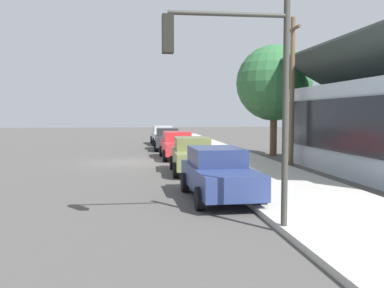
{
  "coord_description": "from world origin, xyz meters",
  "views": [
    {
      "loc": [
        23.84,
        0.31,
        2.68
      ],
      "look_at": [
        -1.89,
        3.66,
        0.85
      ],
      "focal_mm": 40.66,
      "sensor_mm": 36.0,
      "label": 1
    }
  ],
  "objects_px": {
    "car_charcoal": "(167,139)",
    "utility_pole_wooden": "(292,89)",
    "car_cherry": "(177,145)",
    "car_olive": "(193,155)",
    "traffic_light_main": "(239,76)",
    "fire_hydrant_red": "(197,147)",
    "shade_tree": "(274,83)",
    "car_silver": "(163,135)",
    "car_navy": "(218,173)"
  },
  "relations": [
    {
      "from": "utility_pole_wooden",
      "to": "fire_hydrant_red",
      "type": "distance_m",
      "value": 8.2
    },
    {
      "from": "car_navy",
      "to": "car_silver",
      "type": "bearing_deg",
      "value": 178.87
    },
    {
      "from": "fire_hydrant_red",
      "to": "car_olive",
      "type": "bearing_deg",
      "value": -9.27
    },
    {
      "from": "car_silver",
      "to": "car_cherry",
      "type": "relative_size",
      "value": 1.03
    },
    {
      "from": "car_silver",
      "to": "car_cherry",
      "type": "bearing_deg",
      "value": -0.73
    },
    {
      "from": "car_cherry",
      "to": "utility_pole_wooden",
      "type": "relative_size",
      "value": 0.64
    },
    {
      "from": "shade_tree",
      "to": "car_silver",
      "type": "bearing_deg",
      "value": -149.97
    },
    {
      "from": "car_cherry",
      "to": "fire_hydrant_red",
      "type": "bearing_deg",
      "value": 143.01
    },
    {
      "from": "utility_pole_wooden",
      "to": "fire_hydrant_red",
      "type": "relative_size",
      "value": 10.56
    },
    {
      "from": "car_olive",
      "to": "fire_hydrant_red",
      "type": "bearing_deg",
      "value": 172.59
    },
    {
      "from": "car_navy",
      "to": "car_cherry",
      "type": "bearing_deg",
      "value": 178.84
    },
    {
      "from": "traffic_light_main",
      "to": "utility_pole_wooden",
      "type": "distance_m",
      "value": 13.3
    },
    {
      "from": "car_silver",
      "to": "utility_pole_wooden",
      "type": "bearing_deg",
      "value": 17.69
    },
    {
      "from": "car_cherry",
      "to": "utility_pole_wooden",
      "type": "height_order",
      "value": "utility_pole_wooden"
    },
    {
      "from": "car_charcoal",
      "to": "car_navy",
      "type": "relative_size",
      "value": 0.94
    },
    {
      "from": "traffic_light_main",
      "to": "car_silver",
      "type": "bearing_deg",
      "value": 179.8
    },
    {
      "from": "car_navy",
      "to": "traffic_light_main",
      "type": "xyz_separation_m",
      "value": [
        4.02,
        -0.33,
        2.68
      ]
    },
    {
      "from": "car_olive",
      "to": "shade_tree",
      "type": "height_order",
      "value": "shade_tree"
    },
    {
      "from": "car_silver",
      "to": "utility_pole_wooden",
      "type": "xyz_separation_m",
      "value": [
        16.14,
        5.56,
        3.11
      ]
    },
    {
      "from": "traffic_light_main",
      "to": "car_olive",
      "type": "bearing_deg",
      "value": 178.24
    },
    {
      "from": "car_silver",
      "to": "traffic_light_main",
      "type": "bearing_deg",
      "value": -1.52
    },
    {
      "from": "car_silver",
      "to": "car_navy",
      "type": "relative_size",
      "value": 1.06
    },
    {
      "from": "car_charcoal",
      "to": "car_cherry",
      "type": "distance_m",
      "value": 6.13
    },
    {
      "from": "car_cherry",
      "to": "utility_pole_wooden",
      "type": "bearing_deg",
      "value": 51.05
    },
    {
      "from": "shade_tree",
      "to": "traffic_light_main",
      "type": "distance_m",
      "value": 18.42
    },
    {
      "from": "car_olive",
      "to": "traffic_light_main",
      "type": "xyz_separation_m",
      "value": [
        10.04,
        -0.31,
        2.68
      ]
    },
    {
      "from": "shade_tree",
      "to": "traffic_light_main",
      "type": "height_order",
      "value": "shade_tree"
    },
    {
      "from": "car_silver",
      "to": "shade_tree",
      "type": "height_order",
      "value": "shade_tree"
    },
    {
      "from": "utility_pole_wooden",
      "to": "car_cherry",
      "type": "bearing_deg",
      "value": -128.63
    },
    {
      "from": "car_charcoal",
      "to": "utility_pole_wooden",
      "type": "relative_size",
      "value": 0.58
    },
    {
      "from": "car_cherry",
      "to": "car_olive",
      "type": "xyz_separation_m",
      "value": [
        6.34,
        0.09,
        -0.0
      ]
    },
    {
      "from": "car_cherry",
      "to": "car_navy",
      "type": "bearing_deg",
      "value": 0.21
    },
    {
      "from": "car_navy",
      "to": "utility_pole_wooden",
      "type": "relative_size",
      "value": 0.62
    },
    {
      "from": "car_charcoal",
      "to": "car_silver",
      "type": "bearing_deg",
      "value": -178.65
    },
    {
      "from": "car_olive",
      "to": "fire_hydrant_red",
      "type": "relative_size",
      "value": 6.33
    },
    {
      "from": "car_cherry",
      "to": "car_navy",
      "type": "distance_m",
      "value": 12.36
    },
    {
      "from": "utility_pole_wooden",
      "to": "car_olive",
      "type": "bearing_deg",
      "value": -69.6
    },
    {
      "from": "car_charcoal",
      "to": "fire_hydrant_red",
      "type": "xyz_separation_m",
      "value": [
        4.2,
        1.59,
        -0.32
      ]
    },
    {
      "from": "car_olive",
      "to": "traffic_light_main",
      "type": "distance_m",
      "value": 10.39
    },
    {
      "from": "car_charcoal",
      "to": "car_olive",
      "type": "height_order",
      "value": "same"
    },
    {
      "from": "car_olive",
      "to": "car_cherry",
      "type": "bearing_deg",
      "value": -177.32
    },
    {
      "from": "car_cherry",
      "to": "traffic_light_main",
      "type": "height_order",
      "value": "traffic_light_main"
    },
    {
      "from": "car_cherry",
      "to": "shade_tree",
      "type": "relative_size",
      "value": 0.69
    },
    {
      "from": "car_silver",
      "to": "car_olive",
      "type": "xyz_separation_m",
      "value": [
        18.13,
        0.21,
        -0.0
      ]
    },
    {
      "from": "traffic_light_main",
      "to": "fire_hydrant_red",
      "type": "distance_m",
      "value": 18.63
    },
    {
      "from": "car_charcoal",
      "to": "traffic_light_main",
      "type": "xyz_separation_m",
      "value": [
        22.5,
        -0.07,
        2.68
      ]
    },
    {
      "from": "car_charcoal",
      "to": "fire_hydrant_red",
      "type": "bearing_deg",
      "value": 22.28
    },
    {
      "from": "car_olive",
      "to": "shade_tree",
      "type": "xyz_separation_m",
      "value": [
        -7.2,
        6.1,
        3.75
      ]
    },
    {
      "from": "fire_hydrant_red",
      "to": "traffic_light_main",
      "type": "bearing_deg",
      "value": -5.18
    },
    {
      "from": "utility_pole_wooden",
      "to": "fire_hydrant_red",
      "type": "xyz_separation_m",
      "value": [
        -6.28,
        -4.0,
        -3.43
      ]
    }
  ]
}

